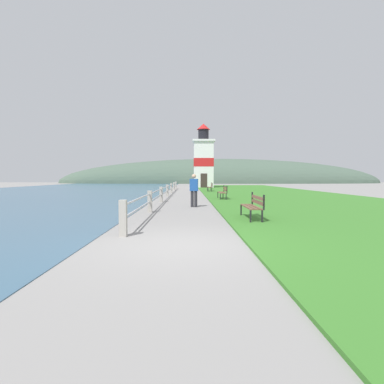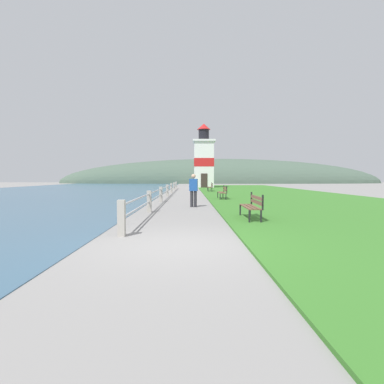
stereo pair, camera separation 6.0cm
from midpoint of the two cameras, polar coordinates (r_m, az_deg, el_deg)
ground_plane at (r=6.69m, az=-2.98°, el=-10.11°), size 160.00×160.00×0.00m
grass_verge at (r=26.44m, az=15.27°, el=-0.43°), size 12.00×56.63×0.06m
water_strip at (r=29.17m, az=-29.96°, el=-0.46°), size 24.00×90.61×0.01m
seawall_railing at (r=23.14m, az=-4.81°, el=0.49°), size 0.18×31.27×0.93m
park_bench_near at (r=10.61m, az=11.45°, el=-2.40°), size 0.48×1.85×0.94m
park_bench_midway at (r=20.12m, az=5.86°, el=0.11°), size 0.49×1.96×0.94m
park_bench_far at (r=30.78m, az=3.46°, el=1.06°), size 0.51×1.84×0.94m
lighthouse at (r=42.74m, az=2.14°, el=6.01°), size 3.11×3.11×9.04m
person_strolling at (r=14.95m, az=0.26°, el=0.55°), size 0.43×0.28×1.66m
distant_hillside at (r=74.68m, az=5.31°, el=1.69°), size 80.00×16.00×12.00m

